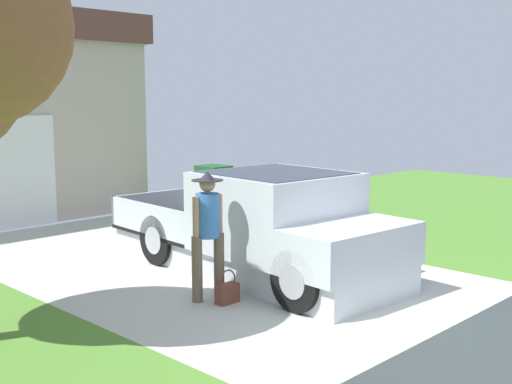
{
  "coord_description": "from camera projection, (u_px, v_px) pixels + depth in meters",
  "views": [
    {
      "loc": [
        -6.59,
        -3.5,
        2.67
      ],
      "look_at": [
        0.04,
        2.97,
        1.32
      ],
      "focal_mm": 45.98,
      "sensor_mm": 36.0,
      "label": 1
    }
  ],
  "objects": [
    {
      "name": "pickup_truck",
      "position": [
        268.0,
        230.0,
        9.74
      ],
      "size": [
        2.27,
        5.18,
        1.58
      ],
      "rotation": [
        0.0,
        0.0,
        3.07
      ],
      "color": "silver",
      "rests_on": "ground"
    },
    {
      "name": "handbag",
      "position": [
        227.0,
        292.0,
        8.52
      ],
      "size": [
        0.31,
        0.15,
        0.45
      ],
      "color": "brown",
      "rests_on": "ground"
    },
    {
      "name": "person_with_hat",
      "position": [
        208.0,
        226.0,
        8.57
      ],
      "size": [
        0.49,
        0.42,
        1.71
      ],
      "rotation": [
        0.0,
        0.0,
        -0.11
      ],
      "color": "brown",
      "rests_on": "ground"
    },
    {
      "name": "wheeled_trash_bin",
      "position": [
        214.0,
        186.0,
        15.39
      ],
      "size": [
        0.6,
        0.72,
        1.06
      ],
      "color": "#286B38",
      "rests_on": "ground"
    }
  ]
}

